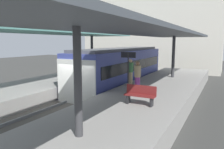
# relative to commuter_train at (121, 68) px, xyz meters

# --- Properties ---
(ground_plane) EXTENTS (80.00, 80.00, 0.00)m
(ground_plane) POSITION_rel_commuter_train_xyz_m (0.00, -6.07, -1.73)
(ground_plane) COLOR #383835
(platform_left) EXTENTS (4.40, 28.00, 1.00)m
(platform_left) POSITION_rel_commuter_train_xyz_m (-3.80, -6.07, -1.23)
(platform_left) COLOR gray
(platform_left) RESTS_ON ground_plane
(platform_right) EXTENTS (4.40, 28.00, 1.00)m
(platform_right) POSITION_rel_commuter_train_xyz_m (3.80, -6.07, -1.23)
(platform_right) COLOR gray
(platform_right) RESTS_ON ground_plane
(track_ballast) EXTENTS (3.20, 28.00, 0.20)m
(track_ballast) POSITION_rel_commuter_train_xyz_m (0.00, -6.07, -1.63)
(track_ballast) COLOR #4C4742
(track_ballast) RESTS_ON ground_plane
(rail_near_side) EXTENTS (0.08, 28.00, 0.14)m
(rail_near_side) POSITION_rel_commuter_train_xyz_m (-0.72, -6.07, -1.46)
(rail_near_side) COLOR slate
(rail_near_side) RESTS_ON track_ballast
(rail_far_side) EXTENTS (0.08, 28.00, 0.14)m
(rail_far_side) POSITION_rel_commuter_train_xyz_m (0.72, -6.07, -1.46)
(rail_far_side) COLOR slate
(rail_far_side) RESTS_ON track_ballast
(commuter_train) EXTENTS (2.78, 12.08, 3.10)m
(commuter_train) POSITION_rel_commuter_train_xyz_m (0.00, 0.00, 0.00)
(commuter_train) COLOR #38428C
(commuter_train) RESTS_ON track_ballast
(canopy_left) EXTENTS (4.18, 21.00, 3.55)m
(canopy_left) POSITION_rel_commuter_train_xyz_m (-3.80, -4.67, 2.69)
(canopy_left) COLOR #333335
(canopy_left) RESTS_ON platform_left
(canopy_right) EXTENTS (4.18, 21.00, 3.38)m
(canopy_right) POSITION_rel_commuter_train_xyz_m (3.80, -4.67, 2.53)
(canopy_right) COLOR #333335
(canopy_right) RESTS_ON platform_right
(platform_bench) EXTENTS (1.40, 0.41, 0.86)m
(platform_bench) POSITION_rel_commuter_train_xyz_m (4.25, -6.96, -0.26)
(platform_bench) COLOR black
(platform_bench) RESTS_ON platform_right
(platform_sign) EXTENTS (0.90, 0.08, 2.21)m
(platform_sign) POSITION_rel_commuter_train_xyz_m (2.57, -4.46, 0.90)
(platform_sign) COLOR #262628
(platform_sign) RESTS_ON platform_right
(passenger_near_bench) EXTENTS (0.36, 0.36, 1.76)m
(passenger_near_bench) POSITION_rel_commuter_train_xyz_m (3.37, -5.04, 0.19)
(passenger_near_bench) COLOR #7A337A
(passenger_near_bench) RESTS_ON platform_right
(passenger_mid_platform) EXTENTS (0.36, 0.36, 1.71)m
(passenger_mid_platform) POSITION_rel_commuter_train_xyz_m (2.19, -3.20, 0.16)
(passenger_mid_platform) COLOR #998460
(passenger_mid_platform) RESTS_ON platform_right
(station_building_backdrop) EXTENTS (18.00, 6.00, 11.00)m
(station_building_backdrop) POSITION_rel_commuter_train_xyz_m (-1.95, 13.93, 3.77)
(station_building_backdrop) COLOR beige
(station_building_backdrop) RESTS_ON ground_plane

